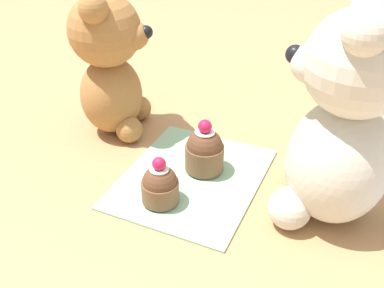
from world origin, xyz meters
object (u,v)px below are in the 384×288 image
at_px(teddy_bear_cream, 342,125).
at_px(teddy_bear_tan, 110,63).
at_px(cupcake_near_tan_bear, 160,185).
at_px(cupcake_near_cream_bear, 205,150).

xyz_separation_m(teddy_bear_cream, teddy_bear_tan, (-0.06, -0.33, -0.01)).
distance_m(teddy_bear_cream, cupcake_near_tan_bear, 0.22).
bearing_deg(teddy_bear_cream, teddy_bear_tan, -102.31).
relative_size(teddy_bear_tan, cupcake_near_cream_bear, 2.93).
height_order(teddy_bear_cream, cupcake_near_cream_bear, teddy_bear_cream).
xyz_separation_m(teddy_bear_tan, cupcake_near_tan_bear, (0.13, 0.15, -0.08)).
bearing_deg(cupcake_near_cream_bear, teddy_bear_cream, 85.90).
bearing_deg(teddy_bear_tan, teddy_bear_cream, -117.79).
bearing_deg(teddy_bear_tan, cupcake_near_cream_bear, -123.36).
bearing_deg(teddy_bear_tan, cupcake_near_tan_bear, -149.45).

